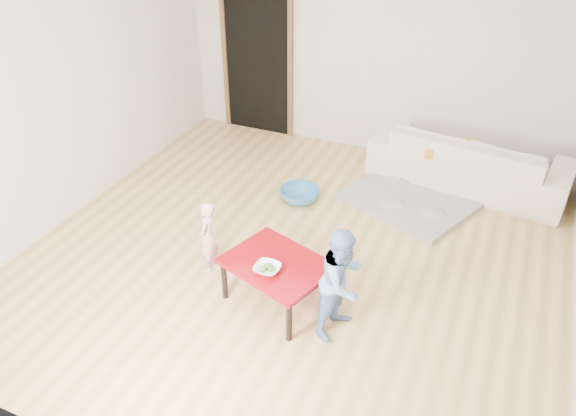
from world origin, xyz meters
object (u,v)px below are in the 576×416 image
Objects in this scene: child_pink at (208,237)px; basin at (299,195)px; child_blue at (343,282)px; sofa at (469,159)px; bowl at (267,269)px; red_table at (277,282)px.

child_pink is 1.59× the size of basin.
basin is (-1.07, 1.70, -0.41)m from child_blue.
sofa is at bearing 131.20° from child_pink.
child_blue is at bearing -57.91° from basin.
child_pink is (-1.97, -2.57, 0.03)m from sofa.
sofa is 2.29× the size of child_blue.
bowl is 0.63m from child_blue.
child_blue reaches higher than basin.
basin is at bearing 104.03° from bowl.
child_blue is (1.38, -0.25, 0.13)m from child_pink.
red_table is 0.28m from bowl.
red_table is 1.91× the size of basin.
red_table is at bearing -73.97° from basin.
red_table is 0.67m from child_blue.
basin is at bearing 156.46° from child_pink.
child_pink is 0.74× the size of child_blue.
basin is at bearing 106.03° from red_table.
bowl is 0.82m from child_pink.
sofa is 2.89m from child_blue.
bowl reaches higher than basin.
child_blue is 2.05m from basin.
red_table is at bearing 79.32° from bowl.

